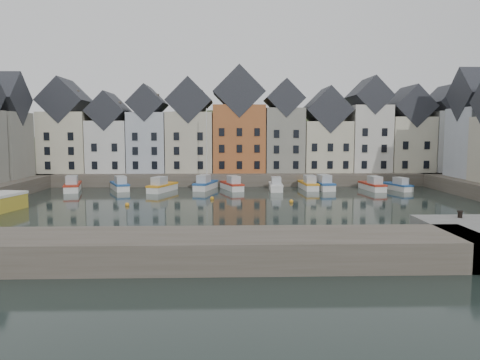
{
  "coord_description": "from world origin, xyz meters",
  "views": [
    {
      "loc": [
        -2.23,
        -52.66,
        8.8
      ],
      "look_at": [
        -0.4,
        6.0,
        2.77
      ],
      "focal_mm": 35.0,
      "sensor_mm": 36.0,
      "label": 1
    }
  ],
  "objects": [
    {
      "name": "ground",
      "position": [
        0.0,
        0.0,
        0.0
      ],
      "size": [
        260.0,
        260.0,
        0.0
      ],
      "primitive_type": "plane",
      "color": "black",
      "rests_on": "ground"
    },
    {
      "name": "boat_i",
      "position": [
        20.08,
        17.03,
        0.72
      ],
      "size": [
        2.66,
        6.51,
        2.43
      ],
      "rotation": [
        0.0,
        0.0,
        0.11
      ],
      "color": "silver",
      "rests_on": "ground"
    },
    {
      "name": "boat_c",
      "position": [
        -11.68,
        16.48,
        0.74
      ],
      "size": [
        4.15,
        6.81,
        2.5
      ],
      "rotation": [
        0.0,
        0.0,
        -0.35
      ],
      "color": "silver",
      "rests_on": "ground"
    },
    {
      "name": "boat_g",
      "position": [
        10.56,
        18.52,
        0.73
      ],
      "size": [
        2.35,
        6.5,
        2.45
      ],
      "rotation": [
        0.0,
        0.0,
        0.06
      ],
      "color": "silver",
      "rests_on": "ground"
    },
    {
      "name": "boat_a",
      "position": [
        -25.08,
        17.38,
        0.78
      ],
      "size": [
        3.61,
        7.13,
        2.62
      ],
      "rotation": [
        0.0,
        0.0,
        0.23
      ],
      "color": "silver",
      "rests_on": "ground"
    },
    {
      "name": "mooring_bollard",
      "position": [
        16.45,
        -16.5,
        2.31
      ],
      "size": [
        0.48,
        0.48,
        0.56
      ],
      "color": "black",
      "rests_on": "near_quay"
    },
    {
      "name": "boat_b",
      "position": [
        -18.33,
        18.53,
        0.72
      ],
      "size": [
        4.22,
        6.53,
        2.41
      ],
      "rotation": [
        0.0,
        0.0,
        0.4
      ],
      "color": "silver",
      "rests_on": "ground"
    },
    {
      "name": "hillside",
      "position": [
        0.02,
        56.0,
        -17.96
      ],
      "size": [
        153.6,
        70.4,
        64.0
      ],
      "color": "#29361B",
      "rests_on": "ground"
    },
    {
      "name": "near_wall",
      "position": [
        -10.0,
        -22.0,
        1.0
      ],
      "size": [
        50.0,
        6.0,
        2.0
      ],
      "primitive_type": "cube",
      "color": "#4C463A",
      "rests_on": "ground"
    },
    {
      "name": "far_quay",
      "position": [
        0.0,
        30.0,
        1.0
      ],
      "size": [
        90.0,
        16.0,
        2.0
      ],
      "primitive_type": "cube",
      "color": "#4C463A",
      "rests_on": "ground"
    },
    {
      "name": "boat_j",
      "position": [
        23.93,
        17.02,
        0.65
      ],
      "size": [
        3.31,
        6.0,
        2.2
      ],
      "rotation": [
        0.0,
        0.0,
        0.28
      ],
      "color": "silver",
      "rests_on": "ground"
    },
    {
      "name": "boat_e",
      "position": [
        -1.23,
        18.24,
        0.72
      ],
      "size": [
        3.77,
        6.63,
        2.43
      ],
      "rotation": [
        0.0,
        0.0,
        0.3
      ],
      "color": "silver",
      "rests_on": "ground"
    },
    {
      "name": "boat_d",
      "position": [
        -5.35,
        18.96,
        0.82
      ],
      "size": [
        3.78,
        6.94,
        12.67
      ],
      "rotation": [
        0.0,
        0.0,
        -0.28
      ],
      "color": "silver",
      "rests_on": "ground"
    },
    {
      "name": "far_terrace",
      "position": [
        3.21,
        28.0,
        8.88
      ],
      "size": [
        72.37,
        8.16,
        17.78
      ],
      "color": "beige",
      "rests_on": "far_quay"
    },
    {
      "name": "mooring_buoys",
      "position": [
        -4.0,
        5.33,
        0.15
      ],
      "size": [
        20.5,
        5.5,
        0.5
      ],
      "color": "orange",
      "rests_on": "ground"
    },
    {
      "name": "boat_f",
      "position": [
        5.37,
        17.28,
        0.69
      ],
      "size": [
        2.15,
        6.13,
        2.32
      ],
      "rotation": [
        0.0,
        0.0,
        -0.05
      ],
      "color": "silver",
      "rests_on": "ground"
    },
    {
      "name": "boat_h",
      "position": [
        12.66,
        18.37,
        0.77
      ],
      "size": [
        3.07,
        6.98,
        2.59
      ],
      "rotation": [
        0.0,
        0.0,
        0.15
      ],
      "color": "silver",
      "rests_on": "ground"
    }
  ]
}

